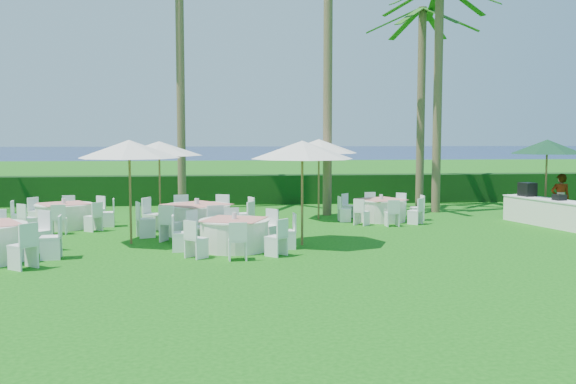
% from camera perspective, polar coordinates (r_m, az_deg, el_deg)
% --- Properties ---
extents(ground, '(120.00, 120.00, 0.00)m').
position_cam_1_polar(ground, '(15.07, -4.44, -5.85)').
color(ground, '#12550E').
rests_on(ground, ground).
extents(hedge, '(34.00, 1.00, 1.20)m').
position_cam_1_polar(hedge, '(26.89, -5.12, 0.22)').
color(hedge, black).
rests_on(hedge, ground).
extents(ocean, '(260.00, 260.00, 0.00)m').
position_cam_1_polar(ocean, '(116.83, -5.77, 3.59)').
color(ocean, '#061341').
rests_on(ocean, ground).
extents(banquet_table_b, '(3.07, 3.07, 0.93)m').
position_cam_1_polar(banquet_table_b, '(16.04, -4.78, -3.72)').
color(banquet_table_b, white).
rests_on(banquet_table_b, ground).
extents(banquet_table_d, '(3.03, 3.03, 0.92)m').
position_cam_1_polar(banquet_table_d, '(20.95, -19.28, -1.95)').
color(banquet_table_d, white).
rests_on(banquet_table_d, ground).
extents(banquet_table_e, '(3.40, 3.40, 1.03)m').
position_cam_1_polar(banquet_table_e, '(18.77, -8.09, -2.33)').
color(banquet_table_e, white).
rests_on(banquet_table_e, ground).
extents(banquet_table_f, '(2.91, 2.91, 0.89)m').
position_cam_1_polar(banquet_table_f, '(21.62, 8.27, -1.55)').
color(banquet_table_f, white).
rests_on(banquet_table_f, ground).
extents(umbrella_a, '(2.64, 2.64, 2.73)m').
position_cam_1_polar(umbrella_a, '(17.22, -13.93, 3.72)').
color(umbrella_a, brown).
rests_on(umbrella_a, ground).
extents(umbrella_b, '(2.65, 2.65, 2.71)m').
position_cam_1_polar(umbrella_b, '(16.52, 1.28, 3.76)').
color(umbrella_b, brown).
rests_on(umbrella_b, ground).
extents(umbrella_c, '(2.77, 2.77, 2.66)m').
position_cam_1_polar(umbrella_c, '(21.19, -11.38, 3.82)').
color(umbrella_c, brown).
rests_on(umbrella_c, ground).
extents(umbrella_d, '(2.62, 2.62, 2.73)m').
position_cam_1_polar(umbrella_d, '(21.68, 2.76, 4.09)').
color(umbrella_d, brown).
rests_on(umbrella_d, ground).
extents(umbrella_green, '(2.40, 2.40, 2.72)m').
position_cam_1_polar(umbrella_green, '(22.75, 22.05, 3.75)').
color(umbrella_green, brown).
rests_on(umbrella_green, ground).
extents(buffet_table, '(1.61, 3.74, 1.30)m').
position_cam_1_polar(buffet_table, '(21.85, 22.22, -1.62)').
color(buffet_table, white).
rests_on(buffet_table, ground).
extents(staff_person, '(0.66, 0.51, 1.63)m').
position_cam_1_polar(staff_person, '(22.46, 23.05, -0.55)').
color(staff_person, gray).
rests_on(staff_person, ground).
extents(palm_b, '(4.32, 4.32, 10.33)m').
position_cam_1_polar(palm_b, '(25.24, -9.56, 11.31)').
color(palm_b, brown).
rests_on(palm_b, ground).
extents(palm_c, '(4.40, 4.16, 10.46)m').
position_cam_1_polar(palm_c, '(23.10, 3.57, 12.13)').
color(palm_c, brown).
rests_on(palm_c, ground).
extents(palm_d, '(4.37, 4.26, 7.89)m').
position_cam_1_polar(palm_d, '(26.20, 11.75, 8.30)').
color(palm_d, brown).
rests_on(palm_d, ground).
extents(palm_e, '(4.16, 4.40, 8.38)m').
position_cam_1_polar(palm_e, '(24.48, 13.18, 9.11)').
color(palm_e, brown).
rests_on(palm_e, ground).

